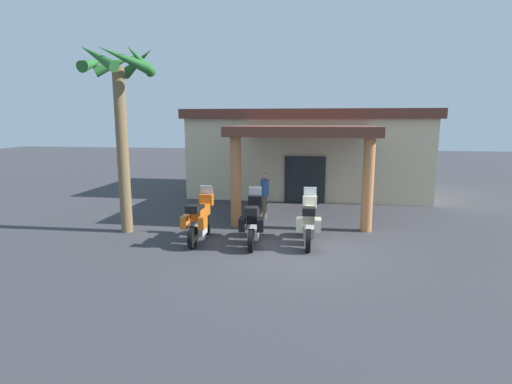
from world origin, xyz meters
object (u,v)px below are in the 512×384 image
motorcycle_cream (309,221)px  palm_tree_roadside (120,97)px  motorcycle_orange (200,219)px  motorcycle_black (253,221)px  pedestrian (265,192)px  motel_building (307,151)px

motorcycle_cream → palm_tree_roadside: size_ratio=0.37×
motorcycle_orange → motorcycle_black: bearing=-90.9°
palm_tree_roadside → pedestrian: bearing=29.3°
motel_building → motorcycle_cream: 9.06m
motel_building → motorcycle_black: size_ratio=5.22×
motorcycle_orange → palm_tree_roadside: palm_tree_roadside is taller
motel_building → pedestrian: motel_building is taller
pedestrian → palm_tree_roadside: (-4.31, -2.42, 3.38)m
motorcycle_black → palm_tree_roadside: size_ratio=0.37×
motorcycle_black → motel_building: bearing=-12.8°
motorcycle_black → pedestrian: (-0.05, 3.10, 0.33)m
motorcycle_black → motorcycle_cream: (1.66, 0.22, 0.00)m
palm_tree_roadside → motorcycle_black: bearing=-8.9°
motorcycle_black → pedestrian: bearing=-3.4°
motorcycle_cream → motorcycle_black: bearing=97.5°
motorcycle_black → pedestrian: 3.12m
motorcycle_cream → pedestrian: (-1.71, 2.88, 0.33)m
motel_building → motorcycle_orange: bearing=-107.9°
motel_building → palm_tree_roadside: size_ratio=1.91×
motorcycle_cream → pedestrian: bearing=30.7°
motel_building → pedestrian: (-1.41, -6.07, -1.12)m
motorcycle_orange → palm_tree_roadside: 4.64m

